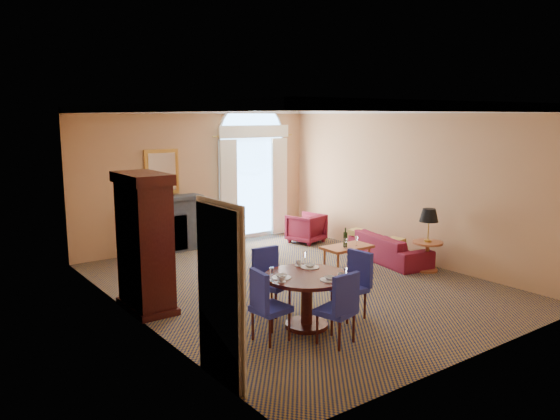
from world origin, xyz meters
TOP-DOWN VIEW (x-y plane):
  - ground at (0.00, 0.00)m, footprint 7.50×7.50m
  - room_envelope at (-0.03, 0.67)m, footprint 6.04×7.52m
  - armoire at (-2.72, 0.35)m, footprint 0.62×1.11m
  - dining_table at (-1.14, -1.72)m, footprint 1.25×1.25m
  - dining_chair_north at (-1.20, -0.87)m, footprint 0.56×0.56m
  - dining_chair_south at (-1.20, -2.49)m, footprint 0.55×0.55m
  - dining_chair_east at (-0.30, -1.81)m, footprint 0.49×0.48m
  - dining_chair_west at (-1.93, -1.82)m, footprint 0.52×0.50m
  - sofa at (2.55, 0.09)m, footprint 1.11×2.09m
  - armchair at (2.22, 2.47)m, footprint 0.92×0.94m
  - coffee_table at (1.35, 0.10)m, footprint 1.00×0.57m
  - side_table at (2.60, -0.86)m, footprint 0.59×0.59m

SIDE VIEW (x-z plane):
  - ground at x=0.00m, z-range 0.00..0.00m
  - sofa at x=2.55m, z-range 0.00..0.58m
  - armchair at x=2.22m, z-range 0.00..0.70m
  - coffee_table at x=1.35m, z-range 0.02..0.90m
  - dining_table at x=-1.14m, z-range 0.08..1.07m
  - dining_chair_north at x=-1.20m, z-range 0.07..1.09m
  - dining_chair_south at x=-1.20m, z-range 0.07..1.09m
  - dining_chair_east at x=-0.30m, z-range 0.07..1.09m
  - dining_chair_west at x=-1.93m, z-range 0.07..1.09m
  - side_table at x=2.60m, z-range 0.17..1.40m
  - armoire at x=-2.72m, z-range -0.04..2.14m
  - room_envelope at x=-0.03m, z-range 0.78..4.23m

